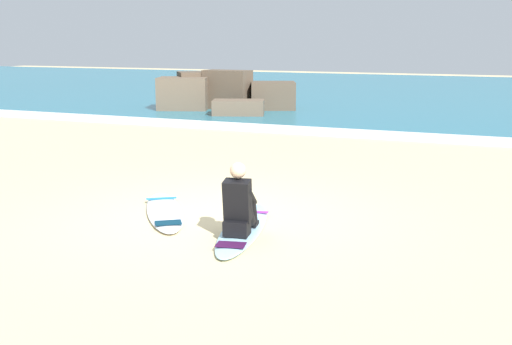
% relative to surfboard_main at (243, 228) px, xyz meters
% --- Properties ---
extents(ground_plane, '(80.00, 80.00, 0.00)m').
position_rel_surfboard_main_xyz_m(ground_plane, '(-0.62, 0.48, -0.04)').
color(ground_plane, beige).
extents(sea, '(80.00, 28.00, 0.10)m').
position_rel_surfboard_main_xyz_m(sea, '(-0.62, 22.74, 0.01)').
color(sea, teal).
rests_on(sea, ground).
extents(breaking_foam, '(80.00, 0.90, 0.11)m').
position_rel_surfboard_main_xyz_m(breaking_foam, '(-0.62, 9.04, 0.02)').
color(breaking_foam, white).
rests_on(breaking_foam, ground).
extents(surfboard_main, '(1.07, 2.60, 0.08)m').
position_rel_surfboard_main_xyz_m(surfboard_main, '(0.00, 0.00, 0.00)').
color(surfboard_main, '#9ED1E5').
rests_on(surfboard_main, ground).
extents(surfer_seated, '(0.45, 0.75, 0.95)m').
position_rel_surfboard_main_xyz_m(surfer_seated, '(0.08, -0.30, 0.40)').
color(surfer_seated, black).
rests_on(surfer_seated, surfboard_main).
extents(surfboard_spare_near, '(1.74, 2.18, 0.08)m').
position_rel_surfboard_main_xyz_m(surfboard_spare_near, '(-1.43, 0.34, 0.00)').
color(surfboard_spare_near, silver).
rests_on(surfboard_spare_near, ground).
extents(rock_outcrop_distant, '(4.84, 3.61, 1.46)m').
position_rel_surfboard_main_xyz_m(rock_outcrop_distant, '(-6.46, 12.65, 0.57)').
color(rock_outcrop_distant, brown).
rests_on(rock_outcrop_distant, ground).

